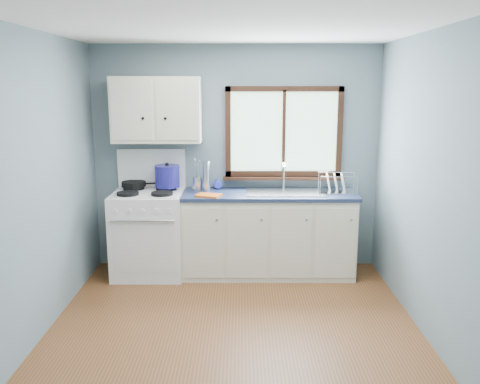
{
  "coord_description": "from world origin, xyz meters",
  "views": [
    {
      "loc": [
        0.06,
        -3.89,
        2.06
      ],
      "look_at": [
        0.05,
        0.9,
        1.05
      ],
      "focal_mm": 38.0,
      "sensor_mm": 36.0,
      "label": 1
    }
  ],
  "objects_px": {
    "sink": "(285,198)",
    "dish_rack": "(337,187)",
    "gas_range": "(149,231)",
    "skillet": "(134,184)",
    "utensil_crock": "(197,184)",
    "base_cabinets": "(268,238)",
    "thermos": "(206,176)",
    "stockpot": "(167,176)"
  },
  "relations": [
    {
      "from": "utensil_crock",
      "to": "base_cabinets",
      "type": "bearing_deg",
      "value": -9.07
    },
    {
      "from": "skillet",
      "to": "stockpot",
      "type": "bearing_deg",
      "value": -15.75
    },
    {
      "from": "gas_range",
      "to": "base_cabinets",
      "type": "height_order",
      "value": "gas_range"
    },
    {
      "from": "gas_range",
      "to": "skillet",
      "type": "bearing_deg",
      "value": 138.67
    },
    {
      "from": "gas_range",
      "to": "dish_rack",
      "type": "bearing_deg",
      "value": 1.17
    },
    {
      "from": "base_cabinets",
      "to": "skillet",
      "type": "height_order",
      "value": "skillet"
    },
    {
      "from": "stockpot",
      "to": "dish_rack",
      "type": "height_order",
      "value": "stockpot"
    },
    {
      "from": "skillet",
      "to": "utensil_crock",
      "type": "relative_size",
      "value": 1.15
    },
    {
      "from": "thermos",
      "to": "dish_rack",
      "type": "bearing_deg",
      "value": -2.13
    },
    {
      "from": "gas_range",
      "to": "skillet",
      "type": "xyz_separation_m",
      "value": [
        -0.18,
        0.16,
        0.49
      ]
    },
    {
      "from": "sink",
      "to": "dish_rack",
      "type": "height_order",
      "value": "sink"
    },
    {
      "from": "thermos",
      "to": "stockpot",
      "type": "bearing_deg",
      "value": 175.89
    },
    {
      "from": "utensil_crock",
      "to": "dish_rack",
      "type": "xyz_separation_m",
      "value": [
        1.52,
        -0.1,
        -0.02
      ]
    },
    {
      "from": "sink",
      "to": "stockpot",
      "type": "xyz_separation_m",
      "value": [
        -1.29,
        0.11,
        0.22
      ]
    },
    {
      "from": "base_cabinets",
      "to": "sink",
      "type": "height_order",
      "value": "sink"
    },
    {
      "from": "sink",
      "to": "skillet",
      "type": "xyz_separation_m",
      "value": [
        -1.66,
        0.14,
        0.13
      ]
    },
    {
      "from": "skillet",
      "to": "utensil_crock",
      "type": "height_order",
      "value": "utensil_crock"
    },
    {
      "from": "skillet",
      "to": "thermos",
      "type": "relative_size",
      "value": 1.25
    },
    {
      "from": "base_cabinets",
      "to": "utensil_crock",
      "type": "distance_m",
      "value": 0.98
    },
    {
      "from": "base_cabinets",
      "to": "sink",
      "type": "xyz_separation_m",
      "value": [
        0.18,
        -0.0,
        0.45
      ]
    },
    {
      "from": "sink",
      "to": "thermos",
      "type": "distance_m",
      "value": 0.89
    },
    {
      "from": "gas_range",
      "to": "sink",
      "type": "height_order",
      "value": "gas_range"
    },
    {
      "from": "thermos",
      "to": "skillet",
      "type": "bearing_deg",
      "value": 175.56
    },
    {
      "from": "stockpot",
      "to": "utensil_crock",
      "type": "relative_size",
      "value": 0.93
    },
    {
      "from": "base_cabinets",
      "to": "dish_rack",
      "type": "distance_m",
      "value": 0.93
    },
    {
      "from": "base_cabinets",
      "to": "sink",
      "type": "relative_size",
      "value": 2.2
    },
    {
      "from": "base_cabinets",
      "to": "utensil_crock",
      "type": "relative_size",
      "value": 5.08
    },
    {
      "from": "base_cabinets",
      "to": "thermos",
      "type": "bearing_deg",
      "value": 173.6
    },
    {
      "from": "skillet",
      "to": "stockpot",
      "type": "height_order",
      "value": "stockpot"
    },
    {
      "from": "utensil_crock",
      "to": "thermos",
      "type": "bearing_deg",
      "value": -25.18
    },
    {
      "from": "skillet",
      "to": "base_cabinets",
      "type": "bearing_deg",
      "value": -16.27
    },
    {
      "from": "utensil_crock",
      "to": "stockpot",
      "type": "bearing_deg",
      "value": -176.94
    },
    {
      "from": "dish_rack",
      "to": "stockpot",
      "type": "bearing_deg",
      "value": -177.58
    },
    {
      "from": "stockpot",
      "to": "thermos",
      "type": "xyz_separation_m",
      "value": [
        0.43,
        -0.03,
        0.01
      ]
    },
    {
      "from": "base_cabinets",
      "to": "gas_range",
      "type": "bearing_deg",
      "value": -179.18
    },
    {
      "from": "utensil_crock",
      "to": "thermos",
      "type": "height_order",
      "value": "utensil_crock"
    },
    {
      "from": "sink",
      "to": "skillet",
      "type": "relative_size",
      "value": 2.01
    },
    {
      "from": "gas_range",
      "to": "thermos",
      "type": "xyz_separation_m",
      "value": [
        0.63,
        0.09,
        0.59
      ]
    },
    {
      "from": "gas_range",
      "to": "stockpot",
      "type": "distance_m",
      "value": 0.63
    },
    {
      "from": "gas_range",
      "to": "skillet",
      "type": "relative_size",
      "value": 3.25
    },
    {
      "from": "sink",
      "to": "dish_rack",
      "type": "relative_size",
      "value": 1.93
    },
    {
      "from": "gas_range",
      "to": "sink",
      "type": "bearing_deg",
      "value": 0.71
    }
  ]
}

